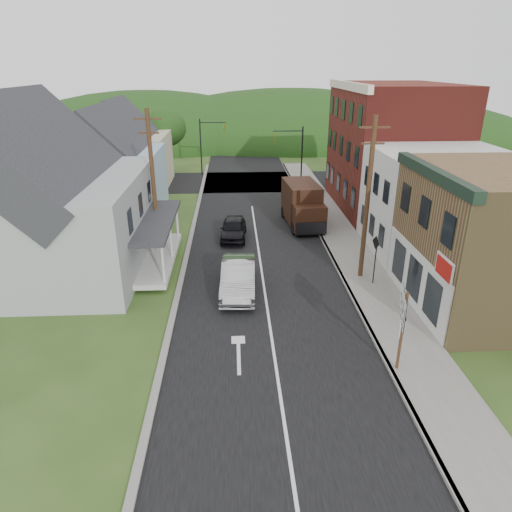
{
  "coord_description": "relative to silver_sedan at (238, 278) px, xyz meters",
  "views": [
    {
      "loc": [
        -1.59,
        -19.85,
        11.35
      ],
      "look_at": [
        -0.48,
        1.8,
        2.2
      ],
      "focal_mm": 32.0,
      "sensor_mm": 36.0,
      "label": 1
    }
  ],
  "objects": [
    {
      "name": "route_sign_cluster",
      "position": [
        6.16,
        -7.21,
        1.5
      ],
      "size": [
        0.59,
        1.88,
        3.38
      ],
      "rotation": [
        0.0,
        0.0,
        -0.27
      ],
      "color": "#472D19",
      "rests_on": "sidewalk_right"
    },
    {
      "name": "road",
      "position": [
        1.41,
        7.9,
        -0.84
      ],
      "size": [
        9.0,
        90.0,
        0.02
      ],
      "primitive_type": "cube",
      "color": "black",
      "rests_on": "ground"
    },
    {
      "name": "utility_pole_left",
      "position": [
        -5.09,
        5.9,
        3.82
      ],
      "size": [
        1.6,
        0.26,
        9.0
      ],
      "color": "#472D19",
      "rests_on": "ground"
    },
    {
      "name": "storefront_red",
      "position": [
        12.71,
        14.9,
        4.16
      ],
      "size": [
        8.0,
        12.0,
        10.0
      ],
      "primitive_type": "cube",
      "color": "maroon",
      "rests_on": "ground"
    },
    {
      "name": "delivery_van",
      "position": [
        5.0,
        10.78,
        0.76
      ],
      "size": [
        2.73,
        5.82,
        3.16
      ],
      "rotation": [
        0.0,
        0.0,
        0.08
      ],
      "color": "black",
      "rests_on": "ground"
    },
    {
      "name": "curb_left",
      "position": [
        -3.24,
        5.9,
        -0.78
      ],
      "size": [
        0.3,
        55.0,
        0.12
      ],
      "primitive_type": "cube",
      "color": "slate",
      "rests_on": "ground"
    },
    {
      "name": "house_gray",
      "position": [
        -10.59,
        3.9,
        3.39
      ],
      "size": [
        10.2,
        12.24,
        8.35
      ],
      "color": "gray",
      "rests_on": "ground"
    },
    {
      "name": "storefront_tan",
      "position": [
        12.71,
        -2.1,
        2.66
      ],
      "size": [
        8.0,
        8.0,
        7.0
      ],
      "primitive_type": "cube",
      "color": "brown",
      "rests_on": "ground"
    },
    {
      "name": "forested_ridge",
      "position": [
        1.41,
        52.9,
        -0.84
      ],
      "size": [
        90.0,
        30.0,
        16.0
      ],
      "primitive_type": "ellipsoid",
      "color": "#1C3610",
      "rests_on": "ground"
    },
    {
      "name": "dark_sedan",
      "position": [
        -0.21,
        8.15,
        -0.12
      ],
      "size": [
        1.96,
        4.34,
        1.45
      ],
      "primitive_type": "imported",
      "rotation": [
        0.0,
        0.0,
        -0.06
      ],
      "color": "black",
      "rests_on": "ground"
    },
    {
      "name": "storefront_white",
      "position": [
        12.71,
        5.4,
        2.41
      ],
      "size": [
        8.0,
        7.0,
        6.5
      ],
      "primitive_type": "cube",
      "color": "silver",
      "rests_on": "ground"
    },
    {
      "name": "traffic_signal_left",
      "position": [
        -2.89,
        28.4,
        2.92
      ],
      "size": [
        2.87,
        0.2,
        6.0
      ],
      "color": "black",
      "rests_on": "ground"
    },
    {
      "name": "traffic_signal_right",
      "position": [
        5.71,
        21.4,
        2.92
      ],
      "size": [
        2.87,
        0.2,
        6.0
      ],
      "color": "black",
      "rests_on": "ground"
    },
    {
      "name": "tree_left_b",
      "position": [
        -15.59,
        9.9,
        4.04
      ],
      "size": [
        4.8,
        4.8,
        6.94
      ],
      "color": "#382616",
      "rests_on": "ground"
    },
    {
      "name": "cross_road",
      "position": [
        1.41,
        24.9,
        -0.84
      ],
      "size": [
        60.0,
        9.0,
        0.02
      ],
      "primitive_type": "cube",
      "color": "black",
      "rests_on": "ground"
    },
    {
      "name": "warning_sign",
      "position": [
        7.42,
        0.38,
        1.09
      ],
      "size": [
        0.19,
        0.76,
        2.79
      ],
      "rotation": [
        0.0,
        0.0,
        0.2
      ],
      "color": "black",
      "rests_on": "sidewalk_right"
    },
    {
      "name": "tree_left_c",
      "position": [
        -17.59,
        17.9,
        5.1
      ],
      "size": [
        5.8,
        5.8,
        8.41
      ],
      "color": "#382616",
      "rests_on": "ground"
    },
    {
      "name": "house_cream",
      "position": [
        -10.09,
        23.9,
        2.85
      ],
      "size": [
        7.14,
        8.16,
        7.28
      ],
      "color": "beige",
      "rests_on": "ground"
    },
    {
      "name": "tree_left_d",
      "position": [
        -7.59,
        29.9,
        4.04
      ],
      "size": [
        4.8,
        4.8,
        6.94
      ],
      "color": "#382616",
      "rests_on": "ground"
    },
    {
      "name": "silver_sedan",
      "position": [
        0.0,
        0.0,
        0.0
      ],
      "size": [
        1.99,
        5.17,
        1.68
      ],
      "primitive_type": "imported",
      "rotation": [
        0.0,
        0.0,
        -0.04
      ],
      "color": "#AFAEB3",
      "rests_on": "ground"
    },
    {
      "name": "curb_right",
      "position": [
        5.96,
        5.9,
        -0.76
      ],
      "size": [
        0.2,
        55.0,
        0.15
      ],
      "primitive_type": "cube",
      "color": "slate",
      "rests_on": "ground"
    },
    {
      "name": "house_blue",
      "position": [
        -9.59,
        14.9,
        2.85
      ],
      "size": [
        7.14,
        8.16,
        7.28
      ],
      "color": "#9BBDD4",
      "rests_on": "ground"
    },
    {
      "name": "utility_pole_right",
      "position": [
        7.01,
        1.4,
        3.82
      ],
      "size": [
        1.6,
        0.26,
        9.0
      ],
      "color": "#472D19",
      "rests_on": "ground"
    },
    {
      "name": "ground",
      "position": [
        1.41,
        -2.1,
        -0.84
      ],
      "size": [
        120.0,
        120.0,
        0.0
      ],
      "primitive_type": "plane",
      "color": "#2D4719",
      "rests_on": "ground"
    },
    {
      "name": "sidewalk_right",
      "position": [
        7.31,
        5.9,
        -0.76
      ],
      "size": [
        2.8,
        55.0,
        0.15
      ],
      "primitive_type": "cube",
      "color": "slate",
      "rests_on": "ground"
    }
  ]
}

